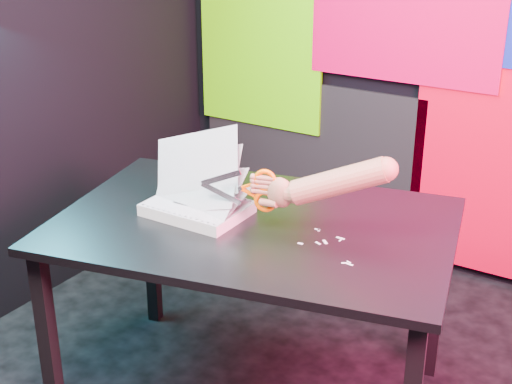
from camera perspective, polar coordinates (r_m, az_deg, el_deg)
The scene contains 7 objects.
room at distance 2.08m, azimuth 3.69°, elevation 10.61°, with size 3.01×3.01×2.71m.
backdrop at distance 3.47m, azimuth 16.27°, elevation 7.96°, with size 2.88×0.05×2.08m.
work_table at distance 2.48m, azimuth -0.14°, elevation -3.98°, with size 1.51×1.18×0.75m.
printout_stack at distance 2.50m, azimuth -4.73°, elevation -1.08°, with size 0.39×0.25×0.33m.
scissors at distance 2.32m, azimuth 0.30°, elevation 0.15°, with size 0.26×0.08×0.15m.
hand_forearm at distance 2.25m, azimuth 5.86°, elevation 0.72°, with size 0.45×0.17×0.21m.
paper_clippings at distance 2.30m, azimuth 5.84°, elevation -4.13°, with size 0.22×0.18×0.00m.
Camera 1 is at (0.97, -1.79, 1.78)m, focal length 50.00 mm.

